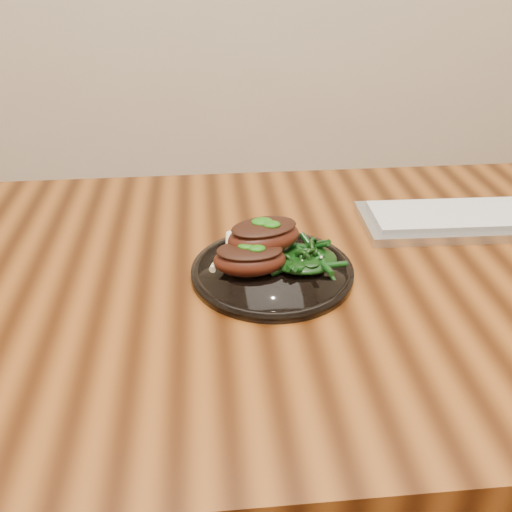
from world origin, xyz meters
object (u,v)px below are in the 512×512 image
(lamb_chop_front, at_px, (249,258))
(desk, at_px, (325,313))
(plate, at_px, (272,271))
(greens_heap, at_px, (304,255))
(keyboard, at_px, (501,217))

(lamb_chop_front, bearing_deg, desk, 8.70)
(desk, height_order, plate, plate)
(desk, height_order, greens_heap, greens_heap)
(desk, xyz_separation_m, greens_heap, (-0.04, -0.01, 0.11))
(greens_heap, height_order, keyboard, greens_heap)
(desk, relative_size, keyboard, 3.24)
(desk, relative_size, plate, 6.61)
(plate, xyz_separation_m, greens_heap, (0.05, 0.00, 0.02))
(plate, relative_size, lamb_chop_front, 2.14)
(plate, distance_m, keyboard, 0.44)
(plate, bearing_deg, greens_heap, 5.19)
(greens_heap, xyz_separation_m, keyboard, (0.37, 0.13, -0.02))
(lamb_chop_front, distance_m, greens_heap, 0.08)
(plate, height_order, lamb_chop_front, lamb_chop_front)
(greens_heap, relative_size, keyboard, 0.20)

